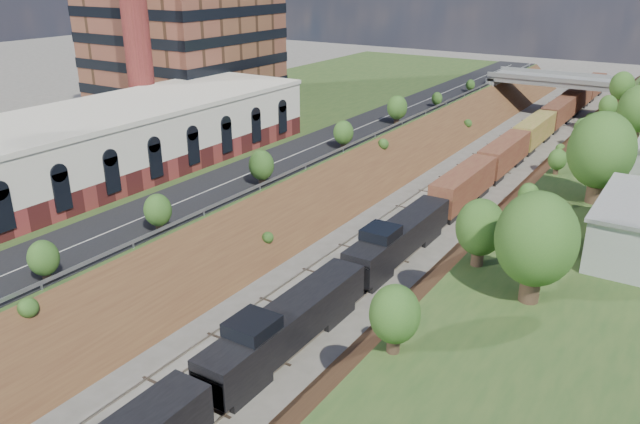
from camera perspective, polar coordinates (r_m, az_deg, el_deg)
platform_left at (r=85.07m, az=-12.00°, el=5.28°), size 44.00×180.00×5.00m
embankment_left at (r=72.78m, az=0.74°, el=0.92°), size 10.00×180.00×10.00m
embankment_right at (r=64.82m, az=17.51°, el=-2.80°), size 10.00×180.00×10.00m
rail_left_track at (r=68.99m, az=6.67°, el=-0.33°), size 1.58×180.00×0.18m
rail_right_track at (r=67.09m, az=10.65°, el=-1.22°), size 1.58×180.00×0.18m
road at (r=73.53m, az=-2.24°, el=5.27°), size 8.00×180.00×0.10m
guardrail at (r=71.06m, az=0.40°, el=5.13°), size 0.10×171.00×0.70m
commercial_building at (r=66.16m, az=-22.50°, el=4.90°), size 14.30×62.30×7.00m
overpass at (r=124.21m, az=20.90°, el=10.54°), size 24.50×8.30×7.40m
tree_right_large at (r=41.98m, az=19.17°, el=-2.44°), size 5.25×5.25×7.61m
freight_train at (r=85.69m, az=16.32°, el=4.98°), size 2.82×144.43×4.55m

